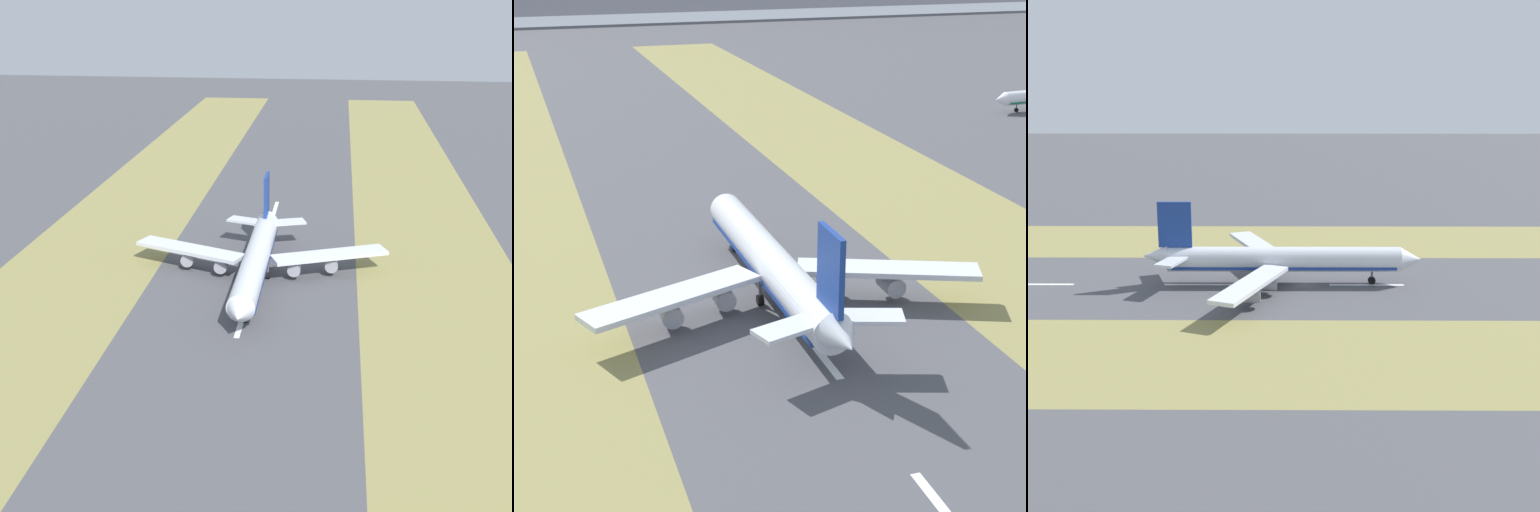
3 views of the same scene
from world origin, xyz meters
TOP-DOWN VIEW (x-y plane):
  - ground_plane at (0.00, 0.00)m, footprint 800.00×800.00m
  - grass_median_west at (-45.00, 0.00)m, footprint 40.00×600.00m
  - grass_median_east at (45.00, 0.00)m, footprint 40.00×600.00m
  - centreline_dash_near at (0.00, -64.86)m, footprint 1.20×18.00m
  - centreline_dash_mid at (0.00, -24.86)m, footprint 1.20×18.00m
  - centreline_dash_far at (0.00, 15.14)m, footprint 1.20×18.00m
  - airplane_main_jet at (-0.75, -6.77)m, footprint 64.14×67.02m

SIDE VIEW (x-z plane):
  - ground_plane at x=0.00m, z-range 0.00..0.00m
  - grass_median_west at x=-45.00m, z-range 0.00..0.01m
  - grass_median_east at x=45.00m, z-range 0.00..0.01m
  - centreline_dash_near at x=0.00m, z-range 0.00..0.01m
  - centreline_dash_mid at x=0.00m, z-range 0.00..0.01m
  - centreline_dash_far at x=0.00m, z-range 0.00..0.01m
  - airplane_main_jet at x=-0.75m, z-range -4.08..16.12m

